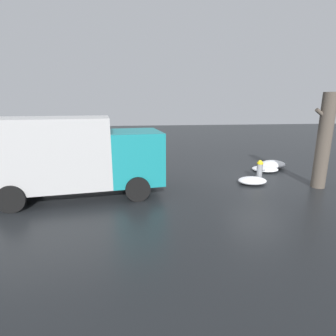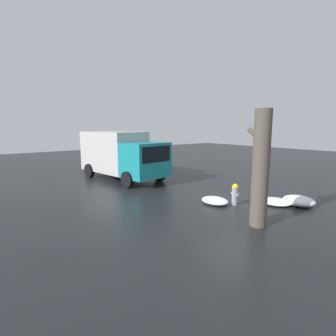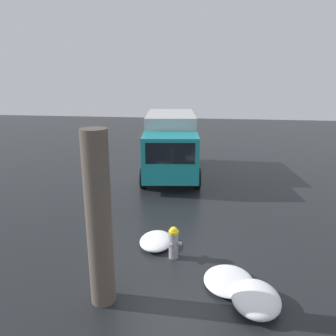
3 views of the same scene
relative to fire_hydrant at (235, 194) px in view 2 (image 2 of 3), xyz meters
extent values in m
plane|color=black|center=(0.00, 0.00, -0.47)|extent=(60.00, 60.00, 0.00)
cylinder|color=gray|center=(0.00, 0.00, -0.10)|extent=(0.26, 0.26, 0.75)
cylinder|color=yellow|center=(0.00, 0.00, 0.30)|extent=(0.28, 0.28, 0.06)
sphere|color=yellow|center=(0.00, 0.00, 0.34)|extent=(0.22, 0.22, 0.22)
cylinder|color=gray|center=(-0.04, -0.17, -0.01)|extent=(0.13, 0.12, 0.11)
cylinder|color=gray|center=(0.18, -0.04, -0.01)|extent=(0.12, 0.11, 0.09)
cylinder|color=gray|center=(-0.18, 0.05, -0.01)|extent=(0.12, 0.11, 0.09)
cylinder|color=brown|center=(-1.98, 1.34, 1.46)|extent=(0.55, 0.55, 3.88)
cylinder|color=brown|center=(-1.73, 1.34, 2.55)|extent=(0.63, 0.15, 0.50)
cube|color=teal|center=(5.64, 0.83, 0.96)|extent=(2.19, 2.60, 1.96)
cube|color=black|center=(4.69, 0.71, 1.35)|extent=(0.28, 1.99, 0.86)
cube|color=#BCBCBC|center=(8.75, 1.22, 1.23)|extent=(4.60, 2.90, 2.52)
cylinder|color=black|center=(5.89, -0.34, -0.02)|extent=(0.93, 0.39, 0.90)
cylinder|color=black|center=(5.59, 2.02, -0.02)|extent=(0.93, 0.39, 0.90)
cylinder|color=black|center=(9.97, 0.17, -0.02)|extent=(0.93, 0.39, 0.90)
cylinder|color=black|center=(9.68, 2.53, -0.02)|extent=(0.93, 0.39, 0.90)
ellipsoid|color=white|center=(0.59, 0.59, -0.33)|extent=(1.25, 0.96, 0.30)
ellipsoid|color=white|center=(-1.75, -2.00, -0.26)|extent=(1.32, 1.05, 0.43)
ellipsoid|color=white|center=(-1.03, -1.46, -0.36)|extent=(1.33, 1.19, 0.23)
camera|label=1|loc=(5.59, 11.06, 3.01)|focal=28.00mm
camera|label=2|loc=(-6.72, 8.91, 2.84)|focal=28.00mm
camera|label=3|loc=(-7.97, -0.94, 4.40)|focal=35.00mm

